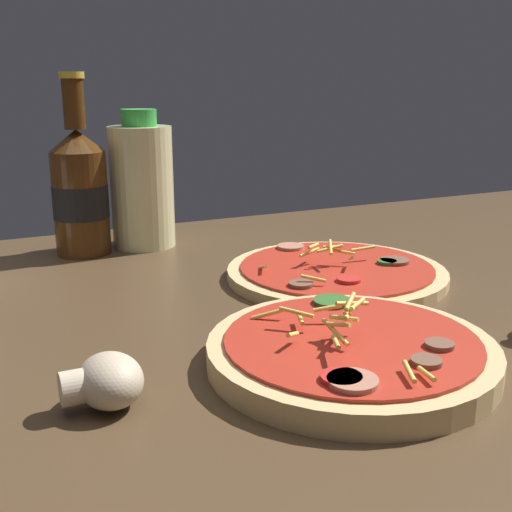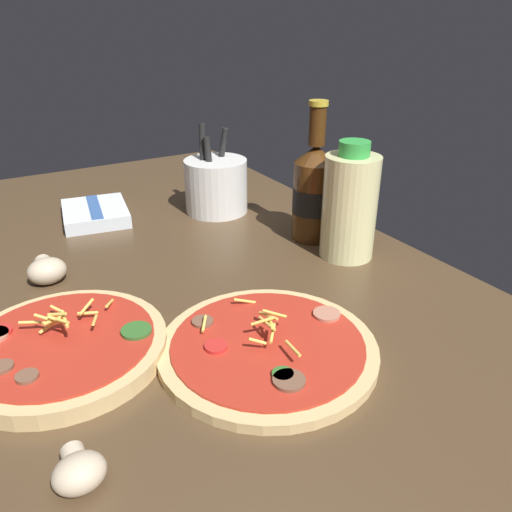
% 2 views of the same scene
% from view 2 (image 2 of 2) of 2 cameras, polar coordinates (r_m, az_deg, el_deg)
% --- Properties ---
extents(counter_slab, '(1.60, 0.90, 0.03)m').
position_cam_2_polar(counter_slab, '(0.61, -9.97, -10.94)').
color(counter_slab, '#4C3823').
rests_on(counter_slab, ground).
extents(pizza_near, '(0.23, 0.23, 0.06)m').
position_cam_2_polar(pizza_near, '(0.61, -21.17, -9.72)').
color(pizza_near, tan).
rests_on(pizza_near, counter_slab).
extents(pizza_far, '(0.25, 0.25, 0.04)m').
position_cam_2_polar(pizza_far, '(0.58, 1.36, -10.43)').
color(pizza_far, tan).
rests_on(pizza_far, counter_slab).
extents(beer_bottle, '(0.07, 0.07, 0.23)m').
position_cam_2_polar(beer_bottle, '(0.84, 6.65, 7.35)').
color(beer_bottle, '#47280F').
rests_on(beer_bottle, counter_slab).
extents(oil_bottle, '(0.08, 0.08, 0.18)m').
position_cam_2_polar(oil_bottle, '(0.78, 10.65, 5.71)').
color(oil_bottle, beige).
rests_on(oil_bottle, counter_slab).
extents(mushroom_left, '(0.05, 0.04, 0.03)m').
position_cam_2_polar(mushroom_left, '(0.46, -19.60, -22.14)').
color(mushroom_left, beige).
rests_on(mushroom_left, counter_slab).
extents(mushroom_right, '(0.06, 0.05, 0.04)m').
position_cam_2_polar(mushroom_right, '(0.77, -22.81, -1.50)').
color(mushroom_right, beige).
rests_on(mushroom_right, counter_slab).
extents(utensil_crock, '(0.12, 0.12, 0.17)m').
position_cam_2_polar(utensil_crock, '(0.97, -4.60, 8.08)').
color(utensil_crock, silver).
rests_on(utensil_crock, counter_slab).
extents(dish_towel, '(0.16, 0.13, 0.03)m').
position_cam_2_polar(dish_towel, '(0.98, -17.88, 4.68)').
color(dish_towel, silver).
rests_on(dish_towel, counter_slab).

